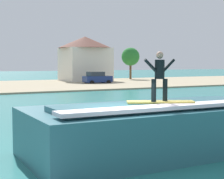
% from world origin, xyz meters
% --- Properties ---
extents(ground_plane, '(260.00, 260.00, 0.00)m').
position_xyz_m(ground_plane, '(0.00, 0.00, 0.00)').
color(ground_plane, '#257672').
extents(wave_crest, '(8.52, 4.20, 1.84)m').
position_xyz_m(wave_crest, '(1.56, 0.97, 0.87)').
color(wave_crest, '#2C636E').
rests_on(wave_crest, ground_plane).
extents(surfboard, '(2.22, 1.36, 0.06)m').
position_xyz_m(surfboard, '(1.58, 0.31, 1.87)').
color(surfboard, '#EAD159').
rests_on(surfboard, wave_crest).
extents(surfer, '(1.22, 0.32, 1.64)m').
position_xyz_m(surfer, '(1.48, 0.24, 2.81)').
color(surfer, black).
rests_on(surfer, surfboard).
extents(car_far_shore, '(4.15, 2.24, 1.86)m').
position_xyz_m(car_far_shore, '(17.36, 38.68, 0.95)').
color(car_far_shore, navy).
rests_on(car_far_shore, ground_plane).
extents(house_gabled_white, '(8.99, 8.99, 7.57)m').
position_xyz_m(house_gabled_white, '(18.65, 46.09, 4.16)').
color(house_gabled_white, silver).
rests_on(house_gabled_white, ground_plane).
extents(tree_tall_bare, '(3.32, 3.32, 5.99)m').
position_xyz_m(tree_tall_bare, '(28.50, 47.78, 4.29)').
color(tree_tall_bare, brown).
rests_on(tree_tall_bare, ground_plane).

